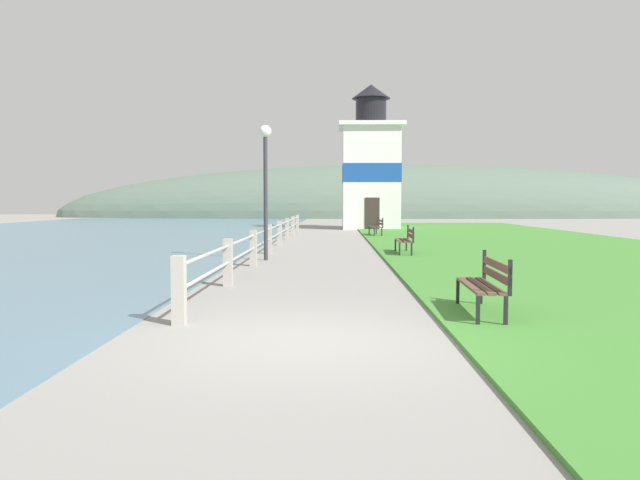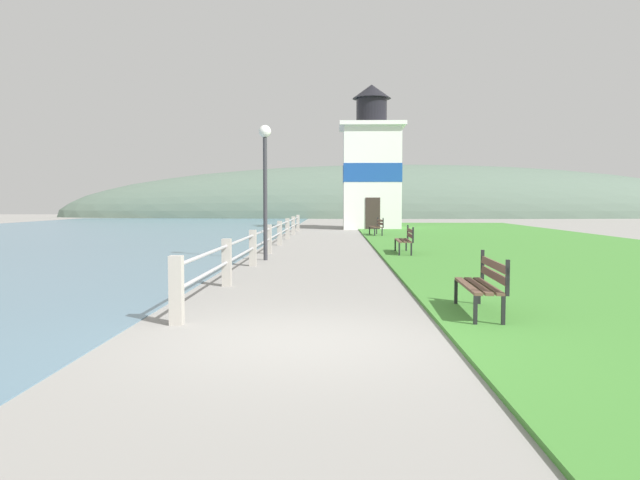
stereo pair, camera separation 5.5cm
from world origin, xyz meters
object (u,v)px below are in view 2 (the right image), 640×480
object	(u,v)px
park_bench_far	(377,226)
lamp_post	(265,167)
park_bench_near	(484,281)
park_bench_midway	(406,238)
lighthouse	(371,168)

from	to	relation	value
park_bench_far	lamp_post	world-z (taller)	lamp_post
park_bench_near	park_bench_midway	xyz separation A→B (m)	(0.08, 10.99, 0.00)
park_bench_far	lighthouse	distance (m)	9.40
park_bench_midway	lighthouse	size ratio (longest dim) A/B	0.21
park_bench_near	lighthouse	xyz separation A→B (m)	(0.10, 31.01, 3.35)
park_bench_midway	lamp_post	size ratio (longest dim) A/B	0.50
park_bench_near	lamp_post	bearing A→B (deg)	-62.45
park_bench_midway	park_bench_far	size ratio (longest dim) A/B	1.15
park_bench_midway	park_bench_far	distance (m)	11.24
park_bench_near	park_bench_midway	size ratio (longest dim) A/B	0.92
park_bench_near	park_bench_far	world-z (taller)	same
park_bench_midway	lighthouse	world-z (taller)	lighthouse
lighthouse	lamp_post	world-z (taller)	lighthouse
lighthouse	park_bench_near	bearing A→B (deg)	-90.19
park_bench_near	lamp_post	distance (m)	10.25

